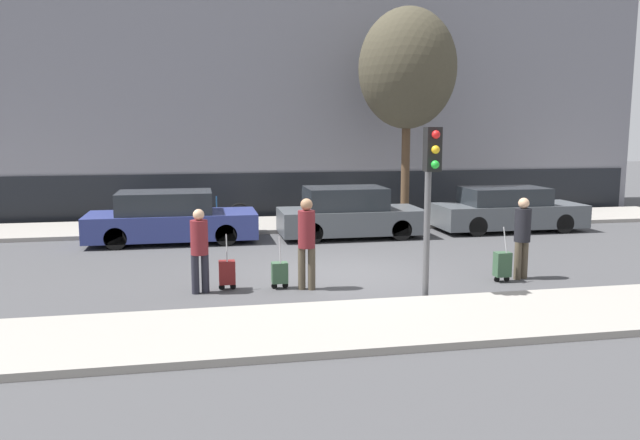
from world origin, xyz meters
TOP-DOWN VIEW (x-y plane):
  - ground_plane at (0.00, 0.00)m, footprint 80.00×80.00m
  - sidewalk_near at (0.00, -3.75)m, footprint 28.00×2.50m
  - sidewalk_far at (0.00, 7.00)m, footprint 28.00×3.00m
  - building_facade at (0.00, 10.92)m, footprint 28.00×3.49m
  - parked_car_0 at (-3.83, 4.70)m, footprint 4.69×1.87m
  - parked_car_1 at (1.31, 4.53)m, footprint 4.19×1.82m
  - parked_car_2 at (6.47, 4.69)m, footprint 4.59×1.73m
  - pedestrian_left at (-3.04, -1.05)m, footprint 0.34×0.34m
  - trolley_left at (-2.51, -0.89)m, footprint 0.34×0.29m
  - pedestrian_center at (-0.95, -1.18)m, footprint 0.34×0.34m
  - trolley_center at (-1.47, -1.00)m, footprint 0.34×0.29m
  - pedestrian_right at (3.70, -1.18)m, footprint 0.34×0.34m
  - trolley_right at (3.18, -1.36)m, footprint 0.34×0.29m
  - traffic_light at (1.15, -2.37)m, footprint 0.28×0.47m
  - parked_bicycle at (-2.29, 6.60)m, footprint 1.77×0.06m
  - bare_tree_near_crossing at (3.74, 6.62)m, footprint 3.18×3.18m

SIDE VIEW (x-z plane):
  - ground_plane at x=0.00m, z-range 0.00..0.00m
  - sidewalk_near at x=0.00m, z-range 0.00..0.12m
  - sidewalk_far at x=0.00m, z-range 0.00..0.12m
  - trolley_center at x=-1.47m, z-range -0.21..0.86m
  - trolley_left at x=-2.51m, z-range -0.21..0.92m
  - trolley_right at x=3.18m, z-range -0.21..0.96m
  - parked_bicycle at x=-2.29m, z-range 0.01..0.97m
  - parked_car_2 at x=6.47m, z-range -0.04..1.33m
  - parked_car_0 at x=-3.83m, z-range -0.05..1.40m
  - parked_car_1 at x=1.31m, z-range -0.06..1.43m
  - pedestrian_left at x=-3.04m, z-range 0.11..1.77m
  - pedestrian_right at x=3.70m, z-range 0.12..1.87m
  - pedestrian_center at x=-0.95m, z-range 0.13..1.97m
  - traffic_light at x=1.15m, z-range 0.70..3.93m
  - bare_tree_near_crossing at x=3.74m, z-range 1.62..8.56m
  - building_facade at x=0.00m, z-range -0.01..10.22m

